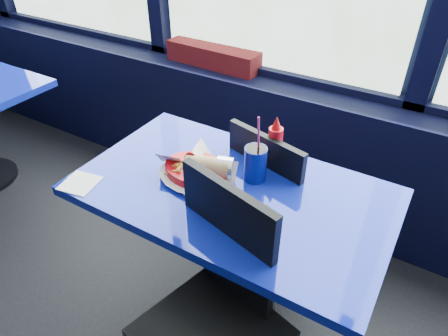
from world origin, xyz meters
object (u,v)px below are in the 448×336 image
(chair_near_front, at_px, (218,299))
(soda_cup, at_px, (255,163))
(chair_near_back, at_px, (267,192))
(food_basket, at_px, (198,170))
(ketchup_bottle, at_px, (275,144))
(near_table, at_px, (231,223))
(planter_box, at_px, (213,56))

(chair_near_front, bearing_deg, soda_cup, 116.68)
(chair_near_back, height_order, food_basket, chair_near_back)
(ketchup_bottle, height_order, soda_cup, soda_cup)
(chair_near_front, relative_size, food_basket, 3.16)
(chair_near_back, relative_size, ketchup_bottle, 4.02)
(near_table, distance_m, food_basket, 0.26)
(chair_near_front, distance_m, ketchup_bottle, 0.64)
(near_table, distance_m, planter_box, 1.15)
(food_basket, xyz_separation_m, ketchup_bottle, (0.21, 0.24, 0.06))
(chair_near_front, bearing_deg, chair_near_back, 115.81)
(chair_near_front, distance_m, planter_box, 1.49)
(near_table, height_order, ketchup_bottle, ketchup_bottle)
(planter_box, height_order, ketchup_bottle, ketchup_bottle)
(near_table, height_order, soda_cup, soda_cup)
(chair_near_front, relative_size, soda_cup, 3.19)
(food_basket, height_order, soda_cup, soda_cup)
(chair_near_front, height_order, food_basket, chair_near_front)
(chair_near_back, xyz_separation_m, soda_cup, (0.04, -0.22, 0.31))
(near_table, height_order, food_basket, food_basket)
(chair_near_back, xyz_separation_m, ketchup_bottle, (0.06, -0.08, 0.34))
(chair_near_front, bearing_deg, planter_box, 137.39)
(near_table, bearing_deg, chair_near_front, -67.32)
(chair_near_front, bearing_deg, food_basket, 146.73)
(chair_near_back, distance_m, food_basket, 0.46)
(near_table, height_order, chair_near_back, chair_near_back)
(near_table, relative_size, chair_near_front, 1.27)
(chair_near_back, height_order, planter_box, planter_box)
(food_basket, relative_size, soda_cup, 1.01)
(chair_near_back, distance_m, ketchup_bottle, 0.35)
(chair_near_front, bearing_deg, ketchup_bottle, 111.94)
(ketchup_bottle, distance_m, soda_cup, 0.13)
(soda_cup, bearing_deg, chair_near_back, 99.39)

